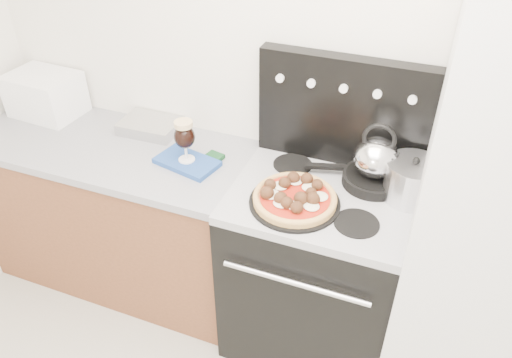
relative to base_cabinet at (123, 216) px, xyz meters
The scene contains 16 objects.
room_shell 1.59m from the base_cabinet, 41.46° to the right, with size 3.52×3.01×2.52m.
base_cabinet is the anchor object (origin of this frame).
countertop 0.45m from the base_cabinet, ahead, with size 1.48×0.63×0.04m, color #96969E.
stove_body 1.11m from the base_cabinet, ahead, with size 0.76×0.65×0.88m, color black.
cooktop 1.20m from the base_cabinet, ahead, with size 0.76×0.65×0.04m, color #ADADB2.
backguard 1.35m from the base_cabinet, 12.75° to the left, with size 0.76×0.08×0.50m, color black.
fridge 1.88m from the base_cabinet, ahead, with size 0.64×0.68×1.90m, color silver.
toaster_oven 0.77m from the base_cabinet, 162.17° to the left, with size 0.36×0.27×0.23m, color white.
foil_sheet 0.55m from the base_cabinet, 53.94° to the left, with size 0.29×0.21×0.06m, color silver.
oven_mitt 0.66m from the base_cabinet, ahead, with size 0.29×0.17×0.02m, color #224998.
beer_glass 0.75m from the base_cabinet, ahead, with size 0.10×0.10×0.21m, color black, non-canonical shape.
pizza_pan 1.14m from the base_cabinet, ahead, with size 0.38×0.38×0.01m, color black.
pizza 1.16m from the base_cabinet, ahead, with size 0.34×0.34×0.05m, color #CE8649, non-canonical shape.
skillet 1.39m from the base_cabinet, ahead, with size 0.26×0.26×0.05m, color black.
tea_kettle 1.45m from the base_cabinet, ahead, with size 0.19×0.19×0.21m, color silver, non-canonical shape.
stock_pot 1.56m from the base_cabinet, ahead, with size 0.22×0.22×0.16m, color silver.
Camera 1 is at (0.43, -0.50, 2.21)m, focal length 35.00 mm.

